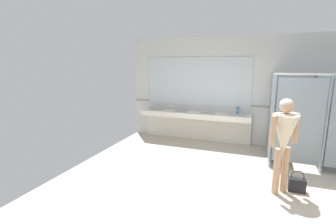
# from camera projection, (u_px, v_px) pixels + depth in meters

# --- Properties ---
(ground_plane) EXTENTS (6.18, 6.05, 0.10)m
(ground_plane) POSITION_uv_depth(u_px,v_px,m) (224.00, 193.00, 4.15)
(ground_plane) COLOR #B2A899
(wall_back) EXTENTS (6.18, 0.12, 2.85)m
(wall_back) POSITION_uv_depth(u_px,v_px,m) (241.00, 91.00, 6.42)
(wall_back) COLOR silver
(wall_back) RESTS_ON ground_plane
(wall_back_tile_band) EXTENTS (6.18, 0.01, 0.06)m
(wall_back_tile_band) POSITION_uv_depth(u_px,v_px,m) (240.00, 105.00, 6.43)
(wall_back_tile_band) COLOR #9E937F
(wall_back_tile_band) RESTS_ON wall_back
(vanity_counter) EXTENTS (3.00, 0.52, 0.95)m
(vanity_counter) POSITION_uv_depth(u_px,v_px,m) (195.00, 119.00, 6.74)
(vanity_counter) COLOR silver
(vanity_counter) RESTS_ON ground_plane
(mirror_panel) EXTENTS (2.90, 0.02, 1.33)m
(mirror_panel) POSITION_uv_depth(u_px,v_px,m) (197.00, 82.00, 6.71)
(mirror_panel) COLOR silver
(mirror_panel) RESTS_ON wall_back
(bathroom_stalls) EXTENTS (1.93, 1.43, 1.96)m
(bathroom_stalls) POSITION_uv_depth(u_px,v_px,m) (320.00, 118.00, 5.01)
(bathroom_stalls) COLOR gray
(bathroom_stalls) RESTS_ON ground_plane
(person_standing) EXTENTS (0.56, 0.56, 1.60)m
(person_standing) POSITION_uv_depth(u_px,v_px,m) (284.00, 135.00, 3.89)
(person_standing) COLOR tan
(person_standing) RESTS_ON ground_plane
(handbag) EXTENTS (0.27, 0.14, 0.37)m
(handbag) POSITION_uv_depth(u_px,v_px,m) (297.00, 184.00, 4.08)
(handbag) COLOR black
(handbag) RESTS_ON ground_plane
(soap_dispenser) EXTENTS (0.07, 0.07, 0.20)m
(soap_dispenser) POSITION_uv_depth(u_px,v_px,m) (238.00, 111.00, 6.36)
(soap_dispenser) COLOR teal
(soap_dispenser) RESTS_ON vanity_counter
(floor_drain_cover) EXTENTS (0.14, 0.14, 0.01)m
(floor_drain_cover) POSITION_uv_depth(u_px,v_px,m) (297.00, 216.00, 3.43)
(floor_drain_cover) COLOR #B7BABF
(floor_drain_cover) RESTS_ON ground_plane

